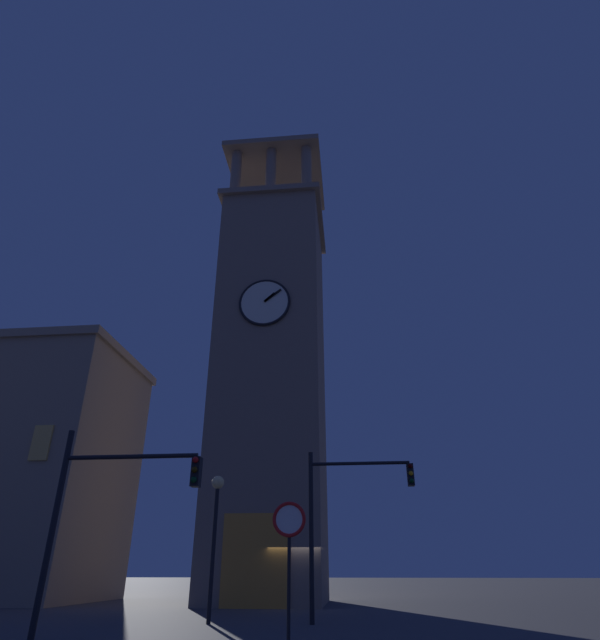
% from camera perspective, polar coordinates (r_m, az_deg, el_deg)
% --- Properties ---
extents(ground_plane, '(200.00, 200.00, 0.00)m').
position_cam_1_polar(ground_plane, '(26.74, -0.42, -29.51)').
color(ground_plane, '#424247').
extents(clocktower, '(6.64, 7.73, 31.59)m').
position_cam_1_polar(clocktower, '(31.48, -3.10, -5.95)').
color(clocktower, gray).
rests_on(clocktower, ground_plane).
extents(traffic_signal_near, '(3.82, 0.41, 5.02)m').
position_cam_1_polar(traffic_signal_near, '(14.83, -20.80, -18.11)').
color(traffic_signal_near, black).
rests_on(traffic_signal_near, ground_plane).
extents(traffic_signal_mid, '(3.69, 0.41, 5.40)m').
position_cam_1_polar(traffic_signal_mid, '(18.79, 5.18, -19.79)').
color(traffic_signal_mid, black).
rests_on(traffic_signal_mid, ground_plane).
extents(street_lamp, '(0.44, 0.44, 4.59)m').
position_cam_1_polar(street_lamp, '(19.16, -9.42, -20.80)').
color(street_lamp, black).
rests_on(street_lamp, ground_plane).
extents(no_horn_sign, '(0.78, 0.14, 3.01)m').
position_cam_1_polar(no_horn_sign, '(12.69, -1.23, -22.55)').
color(no_horn_sign, black).
rests_on(no_horn_sign, ground_plane).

